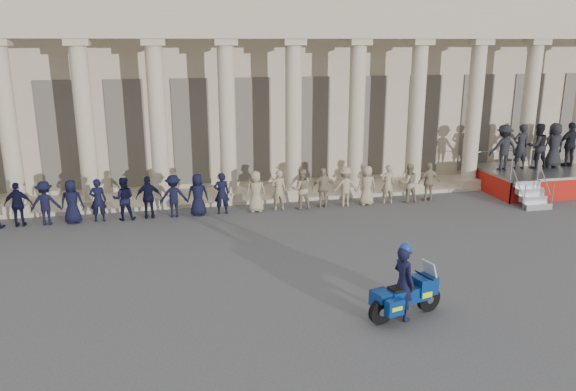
% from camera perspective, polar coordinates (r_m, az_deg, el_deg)
% --- Properties ---
extents(ground, '(90.00, 90.00, 0.00)m').
position_cam_1_polar(ground, '(15.28, 2.38, -8.55)').
color(ground, '#464649').
rests_on(ground, ground).
extents(building, '(40.00, 12.50, 9.00)m').
position_cam_1_polar(building, '(28.52, -5.11, 11.99)').
color(building, tan).
rests_on(building, ground).
extents(officer_rank, '(20.54, 0.59, 1.56)m').
position_cam_1_polar(officer_rank, '(20.76, -11.64, -0.05)').
color(officer_rank, black).
rests_on(officer_rank, ground).
extents(reviewing_stand, '(4.66, 4.37, 2.86)m').
position_cam_1_polar(reviewing_stand, '(26.02, 23.87, 3.86)').
color(reviewing_stand, gray).
rests_on(reviewing_stand, ground).
extents(motorcycle, '(1.96, 1.03, 1.28)m').
position_cam_1_polar(motorcycle, '(13.41, 11.95, -9.86)').
color(motorcycle, black).
rests_on(motorcycle, ground).
extents(rider, '(0.58, 0.73, 1.86)m').
position_cam_1_polar(rider, '(13.19, 11.67, -8.53)').
color(rider, black).
rests_on(rider, ground).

